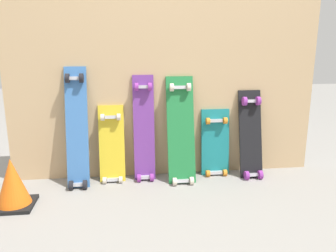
# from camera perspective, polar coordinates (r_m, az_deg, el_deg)

# --- Properties ---
(ground_plane) EXTENTS (12.00, 12.00, 0.00)m
(ground_plane) POSITION_cam_1_polar(r_m,az_deg,el_deg) (2.75, -0.18, -8.49)
(ground_plane) COLOR gray
(plywood_wall_panel) EXTENTS (2.43, 0.04, 1.77)m
(plywood_wall_panel) POSITION_cam_1_polar(r_m,az_deg,el_deg) (2.62, -0.39, 10.35)
(plywood_wall_panel) COLOR tan
(plywood_wall_panel) RESTS_ON ground
(skateboard_blue) EXTENTS (0.16, 0.27, 0.95)m
(skateboard_blue) POSITION_cam_1_polar(r_m,az_deg,el_deg) (2.56, -15.32, -0.94)
(skateboard_blue) COLOR #386BAD
(skateboard_blue) RESTS_ON ground
(skateboard_yellow) EXTENTS (0.20, 0.17, 0.66)m
(skateboard_yellow) POSITION_cam_1_polar(r_m,az_deg,el_deg) (2.62, -9.58, -3.76)
(skateboard_yellow) COLOR gold
(skateboard_yellow) RESTS_ON ground
(skateboard_purple) EXTENTS (0.16, 0.18, 0.88)m
(skateboard_purple) POSITION_cam_1_polar(r_m,az_deg,el_deg) (2.59, -4.11, -1.10)
(skateboard_purple) COLOR #6B338C
(skateboard_purple) RESTS_ON ground
(skateboard_green) EXTENTS (0.21, 0.28, 0.87)m
(skateboard_green) POSITION_cam_1_polar(r_m,az_deg,el_deg) (2.57, 2.23, -1.40)
(skateboard_green) COLOR #1E7238
(skateboard_green) RESTS_ON ground
(skateboard_teal) EXTENTS (0.23, 0.14, 0.60)m
(skateboard_teal) POSITION_cam_1_polar(r_m,az_deg,el_deg) (2.74, 8.10, -3.48)
(skateboard_teal) COLOR #197A7F
(skateboard_teal) RESTS_ON ground
(skateboard_black) EXTENTS (0.18, 0.24, 0.75)m
(skateboard_black) POSITION_cam_1_polar(r_m,az_deg,el_deg) (2.75, 13.99, -1.99)
(skateboard_black) COLOR black
(skateboard_black) RESTS_ON ground
(traffic_cone) EXTENTS (0.25, 0.25, 0.33)m
(traffic_cone) POSITION_cam_1_polar(r_m,az_deg,el_deg) (2.41, -25.06, -8.91)
(traffic_cone) COLOR black
(traffic_cone) RESTS_ON ground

